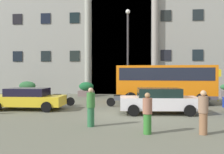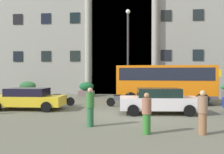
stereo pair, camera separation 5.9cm
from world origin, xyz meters
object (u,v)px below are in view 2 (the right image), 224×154
object	(u,v)px
hedge_planter_far_west	(28,89)
hedge_planter_far_east	(86,89)
lamppost_plaza_centre	(128,47)
parked_sedan_second	(159,101)
pedestrian_child_trailing	(203,112)
pedestrian_man_crossing	(147,113)
pedestrian_man_red_shirt	(90,107)
hedge_planter_entrance_left	(141,90)
motorcycle_near_kerb	(120,100)
orange_minibus	(165,81)
bus_stop_sign	(218,81)
parked_estate_mid	(28,98)
motorcycle_far_end	(59,99)

from	to	relation	value
hedge_planter_far_west	hedge_planter_far_east	xyz separation A→B (m)	(6.21, -0.26, -0.02)
hedge_planter_far_east	lamppost_plaza_centre	world-z (taller)	lamppost_plaza_centre
lamppost_plaza_centre	parked_sedan_second	bearing A→B (deg)	-76.07
pedestrian_child_trailing	lamppost_plaza_centre	distance (m)	13.90
hedge_planter_far_east	pedestrian_man_crossing	bearing A→B (deg)	-69.69
parked_sedan_second	pedestrian_man_red_shirt	xyz separation A→B (m)	(-3.20, -3.67, 0.10)
hedge_planter_entrance_left	motorcycle_near_kerb	xyz separation A→B (m)	(-1.54, -7.59, -0.22)
hedge_planter_far_east	pedestrian_child_trailing	bearing A→B (deg)	-62.66
orange_minibus	bus_stop_sign	distance (m)	4.84
pedestrian_man_red_shirt	parked_sedan_second	bearing A→B (deg)	48.95
hedge_planter_far_east	bus_stop_sign	bearing A→B (deg)	-14.96
motorcycle_near_kerb	lamppost_plaza_centre	size ratio (longest dim) A/B	0.24
bus_stop_sign	motorcycle_near_kerb	size ratio (longest dim) A/B	1.36
hedge_planter_far_west	parked_estate_mid	distance (m)	10.37
parked_sedan_second	lamppost_plaza_centre	xyz separation A→B (m)	(-2.07, 8.35, 3.93)
parked_sedan_second	orange_minibus	bearing A→B (deg)	75.47
motorcycle_far_end	pedestrian_man_red_shirt	distance (m)	7.25
orange_minibus	hedge_planter_far_east	size ratio (longest dim) A/B	4.80
hedge_planter_far_west	lamppost_plaza_centre	distance (m)	11.24
hedge_planter_far_east	pedestrian_child_trailing	distance (m)	16.25
motorcycle_far_end	pedestrian_man_red_shirt	xyz separation A→B (m)	(3.46, -6.36, 0.38)
pedestrian_man_crossing	lamppost_plaza_centre	world-z (taller)	lamppost_plaza_centre
pedestrian_child_trailing	hedge_planter_far_west	bearing A→B (deg)	3.85
parked_estate_mid	lamppost_plaza_centre	distance (m)	10.49
parked_sedan_second	pedestrian_child_trailing	world-z (taller)	pedestrian_child_trailing
bus_stop_sign	parked_estate_mid	bearing A→B (deg)	-155.77
orange_minibus	hedge_planter_far_west	size ratio (longest dim) A/B	3.99
hedge_planter_far_east	hedge_planter_entrance_left	xyz separation A→B (m)	(5.36, 0.45, -0.01)
parked_estate_mid	pedestrian_man_crossing	distance (m)	9.03
orange_minibus	pedestrian_man_red_shirt	size ratio (longest dim) A/B	4.35
pedestrian_man_red_shirt	pedestrian_child_trailing	bearing A→B (deg)	-11.67
motorcycle_far_end	hedge_planter_far_east	bearing A→B (deg)	82.72
orange_minibus	parked_estate_mid	distance (m)	9.93
hedge_planter_far_west	parked_sedan_second	world-z (taller)	hedge_planter_far_west
pedestrian_man_crossing	hedge_planter_entrance_left	bearing A→B (deg)	-25.04
hedge_planter_far_west	parked_sedan_second	size ratio (longest dim) A/B	0.41
hedge_planter_far_east	motorcycle_near_kerb	size ratio (longest dim) A/B	0.79
motorcycle_near_kerb	lamppost_plaza_centre	world-z (taller)	lamppost_plaza_centre
motorcycle_far_end	pedestrian_man_crossing	xyz separation A→B (m)	(5.82, -7.42, 0.32)
hedge_planter_far_west	pedestrian_child_trailing	world-z (taller)	pedestrian_child_trailing
parked_sedan_second	pedestrian_man_crossing	distance (m)	4.81
hedge_planter_far_west	motorcycle_far_end	distance (m)	9.41
bus_stop_sign	hedge_planter_entrance_left	world-z (taller)	bus_stop_sign
hedge_planter_entrance_left	hedge_planter_far_west	bearing A→B (deg)	-179.06
parked_estate_mid	pedestrian_man_red_shirt	world-z (taller)	pedestrian_man_red_shirt
hedge_planter_far_east	parked_sedan_second	bearing A→B (deg)	-57.65
pedestrian_man_red_shirt	parked_estate_mid	bearing A→B (deg)	137.96
pedestrian_man_red_shirt	lamppost_plaza_centre	xyz separation A→B (m)	(1.13, 12.02, 3.83)
hedge_planter_entrance_left	motorcycle_far_end	world-z (taller)	hedge_planter_entrance_left
lamppost_plaza_centre	motorcycle_far_end	bearing A→B (deg)	-129.04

